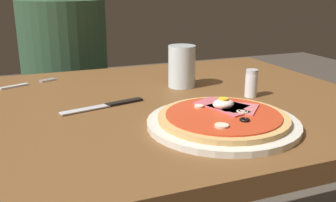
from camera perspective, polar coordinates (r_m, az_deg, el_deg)
The scene contains 7 objects.
dining_table at distance 0.92m, azimuth -8.90°, elevation -8.10°, with size 1.27×0.80×0.77m.
pizza_foreground at distance 0.75m, azimuth 8.16°, elevation -2.78°, with size 0.29×0.29×0.05m.
water_glass_far at distance 1.02m, azimuth 2.04°, elevation 4.76°, with size 0.07×0.07×0.11m.
fork at distance 1.11m, azimuth -20.43°, elevation 2.31°, with size 0.15×0.07×0.00m.
knife at distance 0.87m, azimuth -8.72°, elevation -0.58°, with size 0.19×0.06×0.01m.
salt_shaker at distance 0.95m, azimuth 12.21°, elevation 2.57°, with size 0.03×0.03×0.07m.
diner_person at distance 1.57m, azimuth -14.47°, elevation -1.17°, with size 0.32×0.32×1.18m.
Camera 1 is at (-0.17, -0.81, 1.04)m, focal length 41.25 mm.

